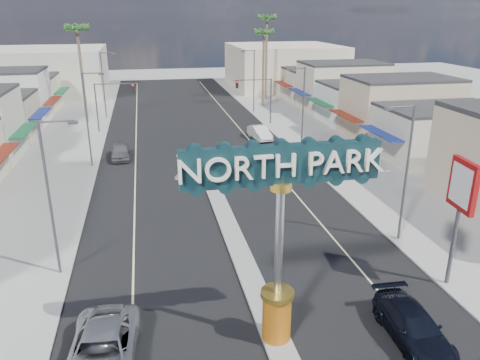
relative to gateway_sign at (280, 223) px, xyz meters
name	(u,v)px	position (x,y,z in m)	size (l,w,h in m)	color
ground	(201,160)	(0.00, 28.02, -5.93)	(160.00, 160.00, 0.00)	gray
road	(201,160)	(0.00, 28.02, -5.92)	(20.00, 120.00, 0.01)	black
median_island	(229,227)	(0.00, 12.02, -5.85)	(1.30, 30.00, 0.16)	gray
sidewalk_left	(55,168)	(-14.00, 28.02, -5.87)	(8.00, 120.00, 0.12)	gray
sidewalk_right	(331,152)	(14.00, 28.02, -5.87)	(8.00, 120.00, 0.12)	gray
storefront_row_right	(366,99)	(24.00, 41.02, -2.93)	(12.00, 42.00, 6.00)	#B7B29E
backdrop_far_left	(47,72)	(-22.00, 73.02, -1.93)	(20.00, 20.00, 8.00)	#B7B29E
backdrop_far_right	(284,66)	(22.00, 73.02, -1.93)	(20.00, 20.00, 8.00)	beige
gateway_sign	(280,223)	(0.00, 0.00, 0.00)	(8.20, 1.50, 9.15)	#B85F0E
traffic_signal_left	(111,97)	(-9.18, 42.02, -1.65)	(5.09, 0.45, 6.00)	#47474C
traffic_signal_right	(257,92)	(9.18, 42.02, -1.65)	(5.09, 0.45, 6.00)	#47474C
streetlight_l_near	(52,192)	(-10.43, 8.02, -0.86)	(2.03, 0.22, 9.00)	#47474C
streetlight_l_mid	(88,115)	(-10.43, 28.02, -0.86)	(2.03, 0.22, 9.00)	#47474C
streetlight_l_far	(104,82)	(-10.43, 50.02, -0.86)	(2.03, 0.22, 9.00)	#47474C
streetlight_r_near	(405,167)	(10.43, 8.02, -0.86)	(2.03, 0.22, 9.00)	#47474C
streetlight_r_mid	(302,106)	(10.43, 28.02, -0.86)	(2.03, 0.22, 9.00)	#47474C
streetlight_r_far	(253,78)	(10.43, 50.02, -0.86)	(2.03, 0.22, 9.00)	#47474C
palm_left_far	(77,34)	(-13.00, 48.02, 5.57)	(2.60, 2.60, 13.10)	brown
palm_right_mid	(264,36)	(13.00, 54.02, 4.67)	(2.60, 2.60, 12.10)	brown
palm_right_far	(267,23)	(15.00, 60.02, 6.46)	(2.60, 2.60, 14.10)	brown
suv_left	(102,353)	(-7.64, -0.33, -5.07)	(2.83, 6.14, 1.71)	#AAAAAF
suv_right	(413,326)	(6.09, -1.23, -5.17)	(2.12, 5.20, 1.51)	black
car_parked_left	(120,151)	(-7.97, 30.22, -5.15)	(1.85, 4.59, 1.56)	slate
car_parked_right	(260,133)	(7.78, 34.88, -5.16)	(1.63, 4.68, 1.54)	silver
bank_pylon_sign	(462,193)	(10.49, 2.62, -0.47)	(0.48, 2.22, 7.06)	#47474C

